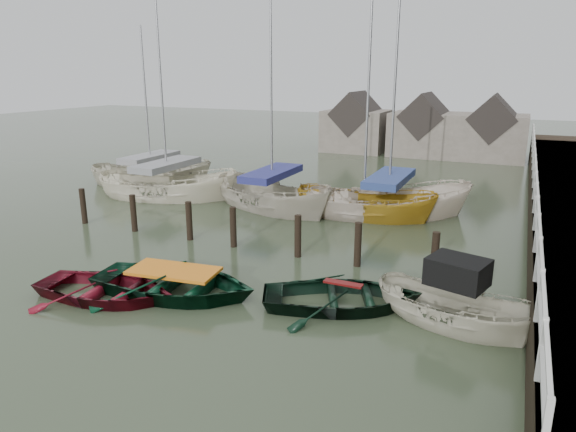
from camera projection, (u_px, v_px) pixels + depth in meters
The scene contains 13 objects.
ground at pixel (217, 284), 14.52m from camera, with size 120.00×120.00×0.00m, color #283321.
pier at pixel (573, 212), 19.31m from camera, with size 3.04×32.00×2.70m.
mooring_pilings at pixel (236, 233), 17.46m from camera, with size 13.72×0.22×1.80m.
far_sheds at pixel (422, 129), 36.45m from camera, with size 14.00×4.08×4.39m.
rowboat_red at pixel (107, 298), 13.62m from camera, with size 2.79×3.90×0.81m, color maroon.
rowboat_green at pixel (175, 295), 13.83m from camera, with size 3.25×4.55×0.94m, color black.
rowboat_dkgreen at pixel (343, 306), 13.14m from camera, with size 2.90×4.06×0.84m, color black.
motorboat at pixel (452, 320), 12.17m from camera, with size 4.22×2.52×2.37m.
sailboat_a at pixel (168, 196), 24.44m from camera, with size 7.32×4.20×11.24m.
sailboat_b at pixel (272, 207), 22.57m from camera, with size 7.20×4.82×12.77m.
sailboat_c at pixel (363, 215), 21.40m from camera, with size 6.19×2.61×10.27m.
sailboat_d at pixel (388, 214), 21.44m from camera, with size 7.31×5.15×12.93m.
sailboat_e at pixel (152, 184), 27.07m from camera, with size 6.88×4.51×9.21m.
Camera 1 is at (7.41, -11.40, 5.81)m, focal length 32.00 mm.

